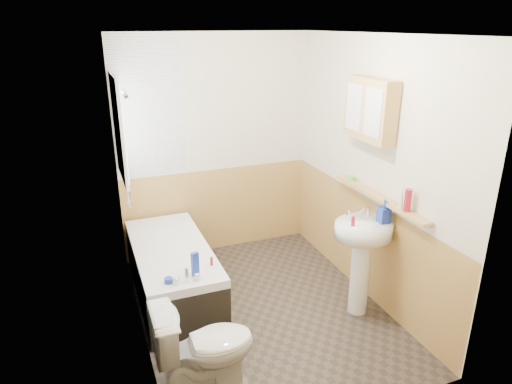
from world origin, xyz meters
The scene contains 26 objects.
floor centered at (0.00, 0.00, 0.00)m, with size 2.80×2.80×0.00m, color #2D261F.
ceiling centered at (0.00, 0.00, 2.50)m, with size 2.80×2.80×0.00m, color white.
wall_back centered at (0.00, 1.41, 1.25)m, with size 2.20×0.02×2.50m, color beige.
wall_front centered at (0.00, -1.41, 1.25)m, with size 2.20×0.02×2.50m, color beige.
wall_left centered at (-1.11, 0.00, 1.25)m, with size 0.02×2.80×2.50m, color beige.
wall_right centered at (1.11, 0.00, 1.25)m, with size 0.02×2.80×2.50m, color beige.
wainscot_right centered at (1.09, 0.00, 0.50)m, with size 0.01×2.80×1.00m, color tan.
wainscot_front centered at (0.00, -1.39, 0.50)m, with size 2.20×0.01×1.00m, color tan.
wainscot_back centered at (0.00, 1.39, 0.50)m, with size 2.20×0.01×1.00m, color tan.
tile_cladding_left centered at (-1.09, 0.00, 1.25)m, with size 0.01×2.80×2.50m, color white.
tile_return_back centered at (-0.73, 1.39, 1.75)m, with size 0.75×0.01×1.50m, color white.
window centered at (-1.06, 0.95, 1.65)m, with size 0.03×0.79×0.99m.
bathtub centered at (-0.73, 0.55, 0.28)m, with size 0.70×1.57×0.68m.
shower_riser centered at (-1.04, 0.79, 1.66)m, with size 0.11×0.09×1.29m.
toilet centered at (-0.76, -0.78, 0.37)m, with size 0.42×0.75×0.73m, color white.
sink centered at (0.84, -0.34, 0.66)m, with size 0.54×0.44×1.04m.
pine_shelf centered at (1.04, -0.25, 1.09)m, with size 0.10×1.30×0.03m, color tan.
medicine_cabinet centered at (1.01, -0.04, 1.86)m, with size 0.15×0.61×0.55m.
foam_can centered at (1.04, -0.63, 1.21)m, with size 0.06×0.06×0.19m, color maroon.
green_bottle centered at (1.04, -0.55, 1.21)m, with size 0.04×0.04×0.20m, color silver.
black_jar centered at (1.04, 0.22, 1.13)m, with size 0.07×0.07×0.05m, color #59C647.
soap_bottle centered at (0.99, -0.41, 0.97)m, with size 0.09×0.21×0.10m, color #19339E.
clear_bottle centered at (0.70, -0.38, 0.97)m, with size 0.03×0.03×0.09m, color maroon.
blue_gel centered at (-0.64, -0.05, 0.65)m, with size 0.06×0.04×0.22m, color #19339E.
cream_jar centered at (-0.88, -0.09, 0.56)m, with size 0.07×0.07×0.04m, color #19339E.
orange_bottle centered at (-0.46, 0.06, 0.58)m, with size 0.03×0.03×0.08m, color maroon.
Camera 1 is at (-1.39, -3.43, 2.58)m, focal length 32.00 mm.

